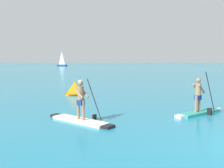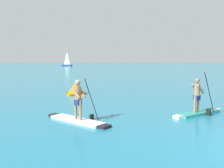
# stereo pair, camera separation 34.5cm
# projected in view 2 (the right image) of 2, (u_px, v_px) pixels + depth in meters

# --- Properties ---
(paddleboarder_near_left) EXTENTS (2.84, 2.33, 1.77)m
(paddleboarder_near_left) POSITION_uv_depth(u_px,v_px,m) (78.00, 113.00, 9.82)
(paddleboarder_near_left) COLOR white
(paddleboarder_near_left) RESTS_ON ground
(paddleboarder_mid_center) EXTENTS (2.72, 2.08, 1.99)m
(paddleboarder_mid_center) POSITION_uv_depth(u_px,v_px,m) (198.00, 107.00, 11.09)
(paddleboarder_mid_center) COLOR teal
(paddleboarder_mid_center) RESTS_ON ground
(race_marker_buoy) EXTENTS (1.74, 1.74, 0.93)m
(race_marker_buoy) POSITION_uv_depth(u_px,v_px,m) (76.00, 89.00, 17.71)
(race_marker_buoy) COLOR orange
(race_marker_buoy) RESTS_ON ground
(sailboat_left_horizon) EXTENTS (4.21, 2.33, 6.89)m
(sailboat_left_horizon) POSITION_uv_depth(u_px,v_px,m) (67.00, 64.00, 94.91)
(sailboat_left_horizon) COLOR navy
(sailboat_left_horizon) RESTS_ON ground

